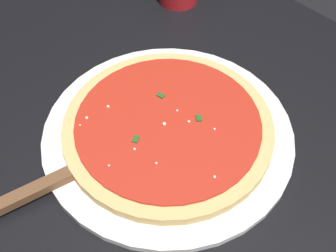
% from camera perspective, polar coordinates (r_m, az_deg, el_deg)
% --- Properties ---
extents(restaurant_table, '(1.11, 0.80, 0.77)m').
position_cam_1_polar(restaurant_table, '(0.74, 1.51, -6.41)').
color(restaurant_table, black).
rests_on(restaurant_table, ground_plane).
extents(serving_plate, '(0.37, 0.37, 0.01)m').
position_cam_1_polar(serving_plate, '(0.61, 0.00, -0.87)').
color(serving_plate, white).
rests_on(serving_plate, restaurant_table).
extents(pizza, '(0.31, 0.31, 0.02)m').
position_cam_1_polar(pizza, '(0.60, -0.00, 0.03)').
color(pizza, '#DBB26B').
rests_on(pizza, serving_plate).
extents(pizza_server, '(0.09, 0.22, 0.01)m').
position_cam_1_polar(pizza_server, '(0.57, -15.15, -7.31)').
color(pizza_server, silver).
rests_on(pizza_server, serving_plate).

